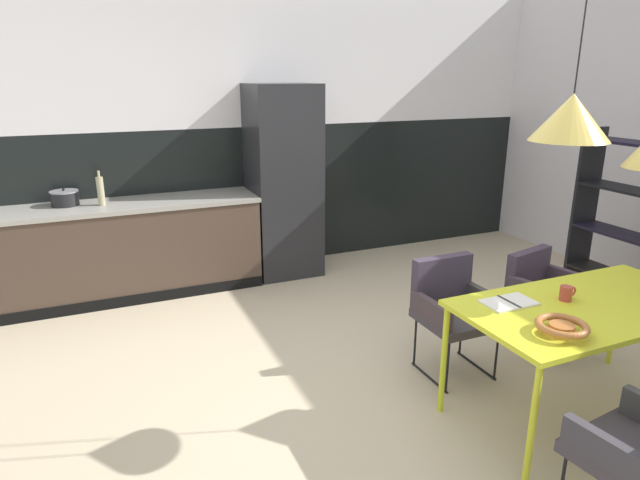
{
  "coord_description": "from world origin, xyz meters",
  "views": [
    {
      "loc": [
        -1.65,
        -2.69,
        2.01
      ],
      "look_at": [
        -0.22,
        0.61,
        0.9
      ],
      "focal_mm": 30.47,
      "sensor_mm": 36.0,
      "label": 1
    }
  ],
  "objects_px": {
    "mug_short_terracotta": "(566,293)",
    "bottle_vinegar_dark": "(101,191)",
    "armchair_corner_seat": "(451,302)",
    "dining_table": "(590,311)",
    "fruit_bowl": "(562,327)",
    "cooking_pot": "(65,198)",
    "open_book": "(509,303)",
    "pendant_lamp_over_table_near": "(571,117)",
    "refrigerator_column": "(283,182)",
    "armchair_facing_counter": "(542,286)",
    "open_shelf_unit": "(632,219)"
  },
  "relations": [
    {
      "from": "refrigerator_column",
      "to": "armchair_corner_seat",
      "type": "distance_m",
      "value": 2.39
    },
    {
      "from": "armchair_facing_counter",
      "to": "mug_short_terracotta",
      "type": "relative_size",
      "value": 6.44
    },
    {
      "from": "fruit_bowl",
      "to": "bottle_vinegar_dark",
      "type": "height_order",
      "value": "bottle_vinegar_dark"
    },
    {
      "from": "armchair_facing_counter",
      "to": "mug_short_terracotta",
      "type": "xyz_separation_m",
      "value": [
        -0.55,
        -0.7,
        0.3
      ]
    },
    {
      "from": "armchair_corner_seat",
      "to": "bottle_vinegar_dark",
      "type": "bearing_deg",
      "value": -47.63
    },
    {
      "from": "cooking_pot",
      "to": "pendant_lamp_over_table_near",
      "type": "bearing_deg",
      "value": -51.89
    },
    {
      "from": "mug_short_terracotta",
      "to": "bottle_vinegar_dark",
      "type": "distance_m",
      "value": 3.83
    },
    {
      "from": "mug_short_terracotta",
      "to": "bottle_vinegar_dark",
      "type": "xyz_separation_m",
      "value": [
        -2.4,
        2.98,
        0.23
      ]
    },
    {
      "from": "armchair_facing_counter",
      "to": "open_shelf_unit",
      "type": "distance_m",
      "value": 1.31
    },
    {
      "from": "mug_short_terracotta",
      "to": "open_shelf_unit",
      "type": "xyz_separation_m",
      "value": [
        1.8,
        0.97,
        0.02
      ]
    },
    {
      "from": "refrigerator_column",
      "to": "dining_table",
      "type": "distance_m",
      "value": 3.2
    },
    {
      "from": "mug_short_terracotta",
      "to": "pendant_lamp_over_table_near",
      "type": "height_order",
      "value": "pendant_lamp_over_table_near"
    },
    {
      "from": "fruit_bowl",
      "to": "mug_short_terracotta",
      "type": "xyz_separation_m",
      "value": [
        0.37,
        0.32,
        0.0
      ]
    },
    {
      "from": "fruit_bowl",
      "to": "open_shelf_unit",
      "type": "distance_m",
      "value": 2.52
    },
    {
      "from": "fruit_bowl",
      "to": "open_book",
      "type": "height_order",
      "value": "fruit_bowl"
    },
    {
      "from": "dining_table",
      "to": "fruit_bowl",
      "type": "xyz_separation_m",
      "value": [
        -0.46,
        -0.22,
        0.09
      ]
    },
    {
      "from": "open_book",
      "to": "bottle_vinegar_dark",
      "type": "bearing_deg",
      "value": 125.42
    },
    {
      "from": "armchair_corner_seat",
      "to": "pendant_lamp_over_table_near",
      "type": "xyz_separation_m",
      "value": [
        0.07,
        -0.74,
        1.29
      ]
    },
    {
      "from": "fruit_bowl",
      "to": "armchair_corner_seat",
      "type": "bearing_deg",
      "value": 85.56
    },
    {
      "from": "armchair_corner_seat",
      "to": "mug_short_terracotta",
      "type": "distance_m",
      "value": 0.79
    },
    {
      "from": "refrigerator_column",
      "to": "open_shelf_unit",
      "type": "height_order",
      "value": "refrigerator_column"
    },
    {
      "from": "refrigerator_column",
      "to": "pendant_lamp_over_table_near",
      "type": "relative_size",
      "value": 1.54
    },
    {
      "from": "refrigerator_column",
      "to": "armchair_corner_seat",
      "type": "height_order",
      "value": "refrigerator_column"
    },
    {
      "from": "open_shelf_unit",
      "to": "refrigerator_column",
      "type": "bearing_deg",
      "value": -129.33
    },
    {
      "from": "open_book",
      "to": "cooking_pot",
      "type": "relative_size",
      "value": 1.26
    },
    {
      "from": "cooking_pot",
      "to": "pendant_lamp_over_table_near",
      "type": "xyz_separation_m",
      "value": [
        2.48,
        -3.16,
        0.85
      ]
    },
    {
      "from": "open_book",
      "to": "pendant_lamp_over_table_near",
      "type": "distance_m",
      "value": 1.07
    },
    {
      "from": "mug_short_terracotta",
      "to": "bottle_vinegar_dark",
      "type": "relative_size",
      "value": 0.37
    },
    {
      "from": "fruit_bowl",
      "to": "open_shelf_unit",
      "type": "height_order",
      "value": "open_shelf_unit"
    },
    {
      "from": "armchair_facing_counter",
      "to": "open_book",
      "type": "height_order",
      "value": "open_book"
    },
    {
      "from": "cooking_pot",
      "to": "pendant_lamp_over_table_near",
      "type": "distance_m",
      "value": 4.1
    },
    {
      "from": "dining_table",
      "to": "fruit_bowl",
      "type": "height_order",
      "value": "fruit_bowl"
    },
    {
      "from": "armchair_facing_counter",
      "to": "armchair_corner_seat",
      "type": "height_order",
      "value": "armchair_corner_seat"
    },
    {
      "from": "refrigerator_column",
      "to": "mug_short_terracotta",
      "type": "height_order",
      "value": "refrigerator_column"
    },
    {
      "from": "armchair_corner_seat",
      "to": "cooking_pot",
      "type": "height_order",
      "value": "cooking_pot"
    },
    {
      "from": "armchair_corner_seat",
      "to": "open_shelf_unit",
      "type": "height_order",
      "value": "open_shelf_unit"
    },
    {
      "from": "dining_table",
      "to": "open_shelf_unit",
      "type": "relative_size",
      "value": 1.0
    },
    {
      "from": "cooking_pot",
      "to": "refrigerator_column",
      "type": "bearing_deg",
      "value": -2.85
    },
    {
      "from": "dining_table",
      "to": "open_book",
      "type": "relative_size",
      "value": 5.12
    },
    {
      "from": "armchair_corner_seat",
      "to": "armchair_facing_counter",
      "type": "bearing_deg",
      "value": -178.92
    },
    {
      "from": "cooking_pot",
      "to": "bottle_vinegar_dark",
      "type": "bearing_deg",
      "value": -21.05
    },
    {
      "from": "armchair_facing_counter",
      "to": "open_shelf_unit",
      "type": "bearing_deg",
      "value": 179.7
    },
    {
      "from": "armchair_corner_seat",
      "to": "open_shelf_unit",
      "type": "relative_size",
      "value": 0.52
    },
    {
      "from": "cooking_pot",
      "to": "bottle_vinegar_dark",
      "type": "relative_size",
      "value": 0.78
    },
    {
      "from": "armchair_facing_counter",
      "to": "fruit_bowl",
      "type": "relative_size",
      "value": 2.75
    },
    {
      "from": "refrigerator_column",
      "to": "armchair_facing_counter",
      "type": "relative_size",
      "value": 2.63
    },
    {
      "from": "armchair_corner_seat",
      "to": "bottle_vinegar_dark",
      "type": "xyz_separation_m",
      "value": [
        -2.1,
        2.3,
        0.51
      ]
    },
    {
      "from": "fruit_bowl",
      "to": "cooking_pot",
      "type": "distance_m",
      "value": 4.13
    },
    {
      "from": "armchair_corner_seat",
      "to": "open_book",
      "type": "bearing_deg",
      "value": 85.04
    },
    {
      "from": "pendant_lamp_over_table_near",
      "to": "fruit_bowl",
      "type": "bearing_deg",
      "value": -120.73
    }
  ]
}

